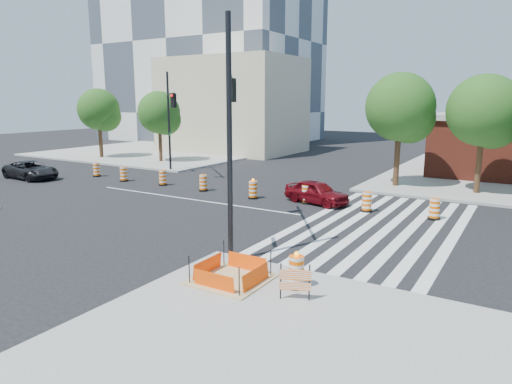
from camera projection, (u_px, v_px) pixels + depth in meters
The scene contains 24 objects.
ground at pixel (190, 199), 26.23m from camera, with size 120.00×120.00×0.00m, color black.
sidewalk_nw at pixel (168, 151), 50.46m from camera, with size 22.00×22.00×0.15m, color gray.
crosswalk_east at pixel (379, 226), 20.64m from camera, with size 6.75×13.50×0.01m.
lane_centerline at pixel (190, 199), 26.23m from camera, with size 14.00×0.12×0.01m, color silver.
excavation_pit at pixel (231, 278), 14.06m from camera, with size 2.20×2.20×0.90m.
beige_midrise at pixel (232, 106), 49.77m from camera, with size 14.00×10.00×10.00m, color #C3B895.
red_coupe at pixel (317, 192), 25.08m from camera, with size 1.50×3.74×1.27m, color #5A070E.
dark_suv at pixel (31, 170), 32.92m from camera, with size 2.13×4.61×1.28m, color black.
signal_pole_se at pixel (230, 115), 16.92m from camera, with size 3.56×5.29×8.25m.
signal_pole_nw at pixel (170, 113), 34.20m from camera, with size 4.25×4.06×7.60m.
pit_drum at pixel (296, 273), 13.46m from camera, with size 0.56×0.56×1.11m.
barricade at pixel (295, 280), 12.60m from camera, with size 0.83×0.39×1.04m.
tree_north_a at pixel (99, 112), 43.52m from camera, with size 3.97×3.94×6.69m.
tree_north_b at pixel (160, 115), 40.67m from camera, with size 3.76×3.76×6.39m.
tree_north_c at pixel (401, 111), 28.79m from camera, with size 4.31×4.31×7.33m.
tree_north_d at pixel (485, 115), 26.44m from camera, with size 4.18×4.18×7.11m.
median_drum_0 at pixel (97, 170), 33.95m from camera, with size 0.60×0.60×1.02m.
median_drum_1 at pixel (124, 175), 31.94m from camera, with size 0.60×0.60×1.02m.
median_drum_2 at pixel (163, 178), 30.43m from camera, with size 0.60×0.60×1.02m.
median_drum_3 at pixel (203, 183), 28.52m from camera, with size 0.60×0.60×1.02m.
median_drum_4 at pixel (253, 190), 26.33m from camera, with size 0.60×0.60×1.18m.
median_drum_5 at pixel (306, 195), 25.09m from camera, with size 0.60×0.60×1.02m.
median_drum_6 at pixel (367, 203), 23.22m from camera, with size 0.60×0.60×1.02m.
median_drum_7 at pixel (434, 210), 21.71m from camera, with size 0.60×0.60×1.02m.
Camera 1 is at (16.56, -19.92, 5.62)m, focal length 32.00 mm.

